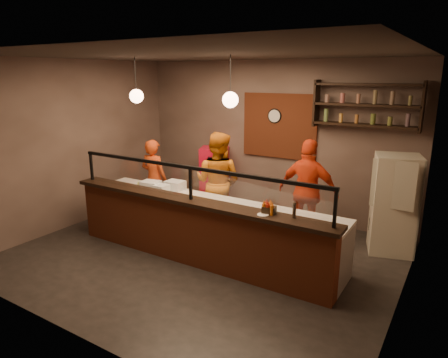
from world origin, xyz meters
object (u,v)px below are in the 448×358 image
Objects in this scene: pizza_dough at (186,195)px; condiment_caddy at (269,210)px; cook_left at (154,178)px; pepper_mill at (294,210)px; wall_clock at (275,116)px; red_cooler at (215,178)px; fridge at (394,204)px; cook_right at (308,191)px; cook_mid at (218,182)px.

condiment_caddy is at bearing -14.95° from pizza_dough.
cook_left is 7.65× the size of pepper_mill.
cook_left is 3.51m from condiment_caddy.
red_cooler is at bearing -166.24° from wall_clock.
red_cooler is (-3.77, 0.32, -0.14)m from fridge.
pepper_mill is at bearing -12.05° from pizza_dough.
pizza_dough is at bearing 165.05° from condiment_caddy.
fridge is (1.38, 0.33, -0.09)m from cook_right.
cook_mid reaches higher than fridge.
cook_right is 1.11× the size of fridge.
cook_mid reaches higher than pepper_mill.
fridge reaches higher than pepper_mill.
condiment_caddy is 0.85× the size of pepper_mill.
fridge is at bearing -28.99° from red_cooler.
wall_clock reaches higher than pizza_dough.
cook_mid is 1.68m from cook_right.
wall_clock reaches higher than cook_right.
fridge is at bearing -166.38° from cook_right.
fridge is at bearing -172.15° from cook_mid.
condiment_caddy is at bearing 92.65° from cook_right.
wall_clock reaches higher than cook_mid.
cook_right is at bearing 104.05° from pepper_mill.
cook_right is 2.49m from red_cooler.
condiment_caddy is (1.70, -1.34, 0.16)m from cook_mid.
cook_right is 10.12× the size of condiment_caddy.
condiment_caddy is (0.07, -1.74, 0.19)m from cook_right.
cook_right is 1.76m from condiment_caddy.
pizza_dough is (0.66, -1.91, 0.22)m from red_cooler.
pizza_dough is 2.23m from pepper_mill.
wall_clock is 1.85m from cook_mid.
cook_left is 8.96× the size of condiment_caddy.
cook_mid is (-0.51, -1.36, -1.15)m from wall_clock.
condiment_caddy is at bearing -66.13° from wall_clock.
red_cooler is (-0.76, 1.05, -0.26)m from cook_mid.
wall_clock is 2.60m from pizza_dough.
wall_clock is at bearing -149.32° from cook_left.
cook_mid is at bearing 14.08° from cook_right.
pepper_mill reaches higher than condiment_caddy.
condiment_caddy is (2.46, -2.39, 0.42)m from red_cooler.
cook_mid reaches higher than red_cooler.
wall_clock is 3.12m from condiment_caddy.
red_cooler is 3.72m from pepper_mill.
pepper_mill is (1.56, -2.69, -0.93)m from wall_clock.
cook_right is at bearing 36.10° from pizza_dough.
cook_right is at bearing 177.04° from fridge.
cook_left is 0.99× the size of fridge.
cook_right is 1.79m from pepper_mill.
cook_mid is at bearing 177.29° from fridge.
pizza_dough is (-3.11, -1.59, 0.08)m from fridge.
fridge is at bearing 27.09° from pizza_dough.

